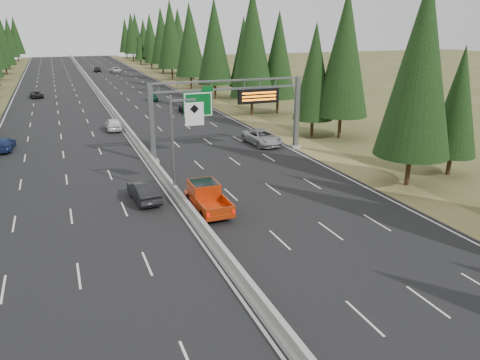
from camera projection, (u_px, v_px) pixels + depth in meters
name	position (u px, v px, depth m)	size (l,w,h in m)	color
road	(103.00, 99.00, 86.25)	(32.00, 260.00, 0.08)	black
shoulder_right	(196.00, 94.00, 92.43)	(3.60, 260.00, 0.06)	olive
median_barrier	(103.00, 97.00, 86.13)	(0.70, 260.00, 0.85)	gray
sign_gantry	(235.00, 106.00, 47.85)	(16.75, 0.98, 7.80)	slate
hov_sign_pole	(180.00, 138.00, 36.38)	(2.80, 0.50, 8.00)	slate
tree_row_right	(233.00, 45.00, 81.86)	(12.27, 240.37, 18.90)	black
silver_minivan	(262.00, 137.00, 53.37)	(2.77, 6.01, 1.67)	#A1A1A5
red_pickup	(206.00, 195.00, 34.69)	(2.13, 5.95, 1.94)	black
car_ahead_green	(153.00, 97.00, 84.24)	(1.57, 3.91, 1.33)	#124F2E
car_ahead_dkred	(200.00, 102.00, 78.74)	(1.43, 4.11, 1.35)	maroon
car_ahead_dkgrey	(189.00, 108.00, 72.26)	(2.05, 5.05, 1.47)	black
car_ahead_white	(116.00, 70.00, 133.07)	(2.53, 5.48, 1.52)	#BDBDBD
car_ahead_far	(97.00, 69.00, 135.22)	(1.82, 4.53, 1.54)	black
car_onc_near	(144.00, 191.00, 36.27)	(1.66, 4.75, 1.56)	black
car_onc_blue	(3.00, 144.00, 50.86)	(2.02, 4.96, 1.44)	navy
car_onc_white	(113.00, 124.00, 60.58)	(1.88, 4.68, 1.60)	white
car_onc_far	(36.00, 94.00, 87.68)	(2.14, 4.63, 1.29)	black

